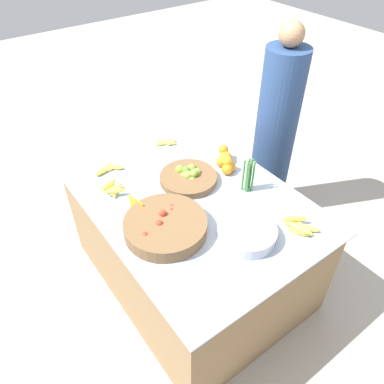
# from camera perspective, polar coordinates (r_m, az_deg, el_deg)

# --- Properties ---
(ground_plane) EXTENTS (12.00, 12.00, 0.00)m
(ground_plane) POSITION_cam_1_polar(r_m,az_deg,el_deg) (2.77, -0.00, -12.52)
(ground_plane) COLOR #ADA599
(market_table) EXTENTS (1.51, 1.11, 0.74)m
(market_table) POSITION_cam_1_polar(r_m,az_deg,el_deg) (2.48, -0.00, -7.37)
(market_table) COLOR olive
(market_table) RESTS_ON ground_plane
(lime_bowl) EXTENTS (0.36, 0.36, 0.09)m
(lime_bowl) POSITION_cam_1_polar(r_m,az_deg,el_deg) (2.34, -0.56, 2.27)
(lime_bowl) COLOR brown
(lime_bowl) RESTS_ON market_table
(tomato_basket) EXTENTS (0.45, 0.45, 0.11)m
(tomato_basket) POSITION_cam_1_polar(r_m,az_deg,el_deg) (2.00, -4.05, -5.20)
(tomato_basket) COLOR brown
(tomato_basket) RESTS_ON market_table
(orange_pile) EXTENTS (0.21, 0.15, 0.11)m
(orange_pile) POSITION_cam_1_polar(r_m,az_deg,el_deg) (2.45, 5.06, 4.71)
(orange_pile) COLOR orange
(orange_pile) RESTS_ON market_table
(metal_bowl) EXTENTS (0.31, 0.31, 0.07)m
(metal_bowl) POSITION_cam_1_polar(r_m,az_deg,el_deg) (1.99, 8.35, -6.22)
(metal_bowl) COLOR #B7B7BF
(metal_bowl) RESTS_ON market_table
(price_sign) EXTENTS (0.12, 0.03, 0.09)m
(price_sign) POSITION_cam_1_polar(r_m,az_deg,el_deg) (2.13, -8.43, -2.06)
(price_sign) COLOR orange
(price_sign) RESTS_ON market_table
(veg_bundle) EXTENTS (0.05, 0.06, 0.22)m
(veg_bundle) POSITION_cam_1_polar(r_m,az_deg,el_deg) (2.24, 8.57, 2.48)
(veg_bundle) COLOR #428438
(veg_bundle) RESTS_ON market_table
(banana_bunch_middle_left) EXTENTS (0.19, 0.15, 0.06)m
(banana_bunch_middle_left) POSITION_cam_1_polar(r_m,az_deg,el_deg) (2.10, 16.05, -5.01)
(banana_bunch_middle_left) COLOR #EFDB4C
(banana_bunch_middle_left) RESTS_ON market_table
(banana_bunch_front_right) EXTENTS (0.15, 0.16, 0.03)m
(banana_bunch_front_right) POSITION_cam_1_polar(r_m,az_deg,el_deg) (2.69, -4.14, 7.60)
(banana_bunch_front_right) COLOR #EFDB4C
(banana_bunch_front_right) RESTS_ON market_table
(banana_bunch_front_left) EXTENTS (0.13, 0.20, 0.04)m
(banana_bunch_front_left) POSITION_cam_1_polar(r_m,az_deg,el_deg) (2.49, -12.60, 3.54)
(banana_bunch_front_left) COLOR #EFDB4C
(banana_bunch_front_left) RESTS_ON market_table
(banana_bunch_middle_right) EXTENTS (0.17, 0.14, 0.06)m
(banana_bunch_middle_right) POSITION_cam_1_polar(r_m,az_deg,el_deg) (2.31, -12.11, 0.50)
(banana_bunch_middle_right) COLOR #EFDB4C
(banana_bunch_middle_right) RESTS_ON market_table
(vendor_person) EXTENTS (0.30, 0.30, 1.53)m
(vendor_person) POSITION_cam_1_polar(r_m,az_deg,el_deg) (2.93, 12.52, 8.54)
(vendor_person) COLOR navy
(vendor_person) RESTS_ON ground_plane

